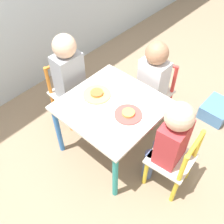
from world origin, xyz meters
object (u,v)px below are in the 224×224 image
at_px(chair_red, 154,92).
at_px(child_right, 152,78).
at_px(chair_orange, 68,93).
at_px(chair_yellow, 174,162).
at_px(storage_bin, 216,110).
at_px(plate_front, 128,114).
at_px(plate_back, 97,94).
at_px(child_front, 170,139).
at_px(kids_table, 112,112).
at_px(child_back, 70,75).

height_order(chair_red, child_right, child_right).
xyz_separation_m(chair_orange, chair_red, (0.46, -0.50, 0.00)).
bearing_deg(chair_yellow, storage_bin, 178.73).
height_order(child_right, plate_front, child_right).
bearing_deg(plate_back, child_front, -86.08).
height_order(kids_table, storage_bin, kids_table).
relative_size(child_front, storage_bin, 2.77).
height_order(chair_yellow, chair_orange, same).
distance_m(kids_table, plate_back, 0.15).
relative_size(kids_table, storage_bin, 2.30).
height_order(kids_table, child_back, child_back).
bearing_deg(kids_table, plate_front, -90.00).
bearing_deg(chair_yellow, child_right, -134.11).
xyz_separation_m(chair_orange, storage_bin, (0.82, -0.92, -0.19)).
xyz_separation_m(child_right, storage_bin, (0.41, -0.42, -0.37)).
height_order(chair_red, plate_front, chair_red).
bearing_deg(plate_front, chair_orange, 88.00).
distance_m(plate_front, plate_back, 0.27).
bearing_deg(child_back, plate_back, -91.18).
xyz_separation_m(kids_table, plate_front, (-0.00, -0.14, 0.07)).
bearing_deg(plate_back, storage_bin, -34.00).
height_order(child_right, plate_back, child_right).
xyz_separation_m(chair_red, child_right, (-0.06, 0.00, 0.18)).
bearing_deg(chair_yellow, plate_back, -91.13).
relative_size(plate_front, storage_bin, 0.66).
bearing_deg(plate_front, plate_back, 90.00).
distance_m(child_back, storage_bin, 1.25).
xyz_separation_m(chair_yellow, plate_back, (-0.04, 0.62, 0.22)).
height_order(chair_yellow, child_right, child_right).
relative_size(child_front, plate_front, 4.21).
relative_size(chair_red, child_front, 0.70).
relative_size(chair_orange, child_right, 0.71).
bearing_deg(storage_bin, kids_table, 152.84).
bearing_deg(chair_red, child_right, -90.00).
bearing_deg(chair_red, plate_back, -105.44).
height_order(chair_red, child_back, child_back).
distance_m(chair_orange, child_right, 0.67).
height_order(chair_orange, plate_back, chair_orange).
height_order(chair_yellow, child_front, child_front).
relative_size(chair_red, plate_front, 2.96).
bearing_deg(child_front, storage_bin, 174.38).
xyz_separation_m(kids_table, plate_back, (0.00, 0.14, 0.07)).
relative_size(plate_front, plate_back, 0.93).
relative_size(child_back, child_right, 1.09).
relative_size(chair_red, storage_bin, 1.95).
bearing_deg(child_right, chair_orange, -139.32).
relative_size(chair_red, child_back, 0.66).
bearing_deg(child_front, child_back, -93.87).
xyz_separation_m(child_back, storage_bin, (0.82, -0.86, -0.41)).
bearing_deg(plate_front, chair_red, 13.99).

